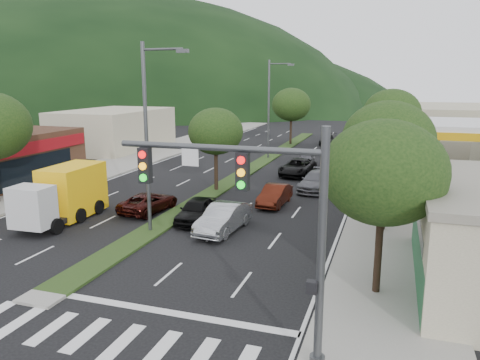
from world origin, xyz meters
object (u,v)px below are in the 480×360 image
(tree_med_near, at_px, (216,131))
(car_queue_f, at_px, (328,140))
(car_queue_a, at_px, (197,210))
(box_truck, at_px, (65,196))
(streetlight_mid, at_px, (271,105))
(motorhome, at_px, (356,149))
(tree_r_b, at_px, (388,140))
(streetlight_near, at_px, (150,130))
(traffic_signal, at_px, (265,210))
(tree_r_a, at_px, (384,173))
(tree_r_e, at_px, (393,109))
(tree_r_d, at_px, (392,113))
(sedan_silver, at_px, (223,218))
(tree_r_c, at_px, (390,130))
(car_queue_c, at_px, (275,195))
(car_queue_d, at_px, (298,167))
(car_queue_e, at_px, (307,159))
(tree_med_far, at_px, (291,105))
(car_queue_b, at_px, (316,181))
(suv_maroon, at_px, (149,202))

(tree_med_near, relative_size, car_queue_f, 1.37)
(car_queue_a, bearing_deg, box_truck, -168.20)
(streetlight_mid, xyz_separation_m, motorhome, (8.79, -1.80, -3.92))
(tree_r_b, distance_m, streetlight_near, 12.47)
(traffic_signal, relative_size, car_queue_f, 1.60)
(tree_r_a, xyz_separation_m, tree_r_e, (0.00, 36.00, 0.07))
(tree_r_d, relative_size, sedan_silver, 1.57)
(sedan_silver, bearing_deg, tree_r_c, 57.11)
(tree_r_d, distance_m, sedan_silver, 22.68)
(traffic_signal, relative_size, sedan_silver, 1.53)
(streetlight_near, height_order, car_queue_c, streetlight_near)
(streetlight_mid, bearing_deg, car_queue_d, -59.53)
(tree_r_a, height_order, tree_r_d, tree_r_d)
(traffic_signal, bearing_deg, car_queue_e, 98.05)
(tree_med_far, relative_size, box_truck, 1.08)
(tree_r_c, height_order, streetlight_mid, streetlight_mid)
(tree_r_a, relative_size, tree_r_c, 1.02)
(sedan_silver, distance_m, motorhome, 22.49)
(sedan_silver, distance_m, car_queue_e, 21.19)
(tree_r_d, height_order, car_queue_a, tree_r_d)
(tree_r_d, xyz_separation_m, tree_med_near, (-12.00, -12.00, -0.75))
(car_queue_a, bearing_deg, tree_r_d, 58.23)
(car_queue_b, relative_size, car_queue_d, 0.96)
(tree_r_b, distance_m, motorhome, 19.72)
(tree_r_e, height_order, streetlight_mid, streetlight_mid)
(car_queue_f, bearing_deg, car_queue_e, -88.63)
(tree_r_c, relative_size, tree_med_far, 0.93)
(car_queue_a, height_order, motorhome, motorhome)
(car_queue_d, height_order, car_queue_f, car_queue_d)
(tree_r_a, distance_m, tree_r_c, 16.00)
(car_queue_b, bearing_deg, tree_r_d, 68.01)
(traffic_signal, bearing_deg, box_truck, 146.01)
(sedan_silver, height_order, motorhome, motorhome)
(streetlight_near, height_order, car_queue_b, streetlight_near)
(streetlight_mid, xyz_separation_m, sedan_silver, (3.55, -23.66, -4.83))
(tree_r_b, xyz_separation_m, car_queue_f, (-7.47, 33.48, -4.40))
(tree_med_near, bearing_deg, tree_r_d, 45.00)
(streetlight_mid, bearing_deg, tree_r_b, -60.68)
(tree_r_e, bearing_deg, car_queue_d, -117.06)
(tree_r_c, distance_m, car_queue_c, 9.19)
(car_queue_f, distance_m, box_truck, 38.45)
(tree_r_e, xyz_separation_m, tree_med_near, (-12.00, -22.00, -0.46))
(tree_r_d, xyz_separation_m, streetlight_near, (-11.79, -22.00, 0.40))
(tree_r_b, relative_size, car_queue_f, 1.58)
(car_queue_d, bearing_deg, tree_r_b, -56.13)
(sedan_silver, bearing_deg, tree_med_far, 101.02)
(streetlight_mid, xyz_separation_m, suv_maroon, (-2.22, -21.49, -4.97))
(tree_r_a, bearing_deg, car_queue_b, 106.76)
(tree_r_c, height_order, streetlight_near, streetlight_near)
(sedan_silver, bearing_deg, car_queue_c, 82.64)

